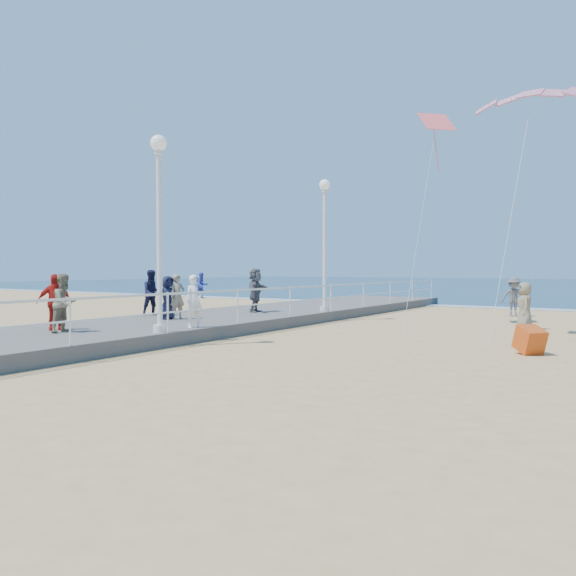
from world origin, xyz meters
The scene contains 19 objects.
ground centered at (0.00, 0.00, 0.00)m, with size 160.00×160.00×0.00m, color tan.
surf_line centered at (0.00, 20.50, 0.03)m, with size 160.00×1.20×0.04m, color white.
boardwalk centered at (-7.50, 0.00, 0.20)m, with size 5.00×44.00×0.40m, color slate.
railing centered at (-5.05, 0.00, 1.25)m, with size 0.05×42.00×0.55m.
lamp_post_mid centered at (-5.35, 0.00, 3.66)m, with size 0.44×0.44×5.32m.
lamp_post_far centered at (-5.35, 9.00, 3.66)m, with size 0.44×0.44×5.32m.
woman_holding_toddler centered at (-5.40, 1.43, 1.17)m, with size 0.56×0.37×1.55m, color white.
toddler_held centered at (-5.25, 1.58, 1.63)m, with size 0.37×0.29×0.77m, color blue.
spectator_1 centered at (-7.52, -1.42, 1.20)m, with size 0.77×0.60×1.59m, color gray.
spectator_3 centered at (-8.26, -1.22, 1.19)m, with size 0.93×0.39×1.58m, color red.
spectator_4 centered at (-7.99, 2.89, 1.14)m, with size 0.73×0.47×1.48m, color #171B34.
spectator_5 centered at (-7.42, 7.11, 1.27)m, with size 1.62×0.51×1.74m, color #555559.
spectator_6 centered at (-7.74, 3.10, 1.17)m, with size 0.56×0.37×1.54m, color gray.
spectator_7 centered at (-9.60, 3.70, 1.24)m, with size 0.82×0.64×1.68m, color #171833.
beach_walker_a centered at (0.59, 15.56, 0.88)m, with size 1.13×0.65×1.76m, color #5B5B60.
beach_walker_c centered at (2.08, 10.03, 0.83)m, with size 0.81×0.53×1.66m, color gray.
box_kite centered at (3.30, 4.09, 0.30)m, with size 0.55×0.55×0.60m, color red.
kite_parafoil centered at (2.72, 6.99, 7.25)m, with size 3.28×0.90×0.30m, color #CC1858, non-canonical shape.
kite_diamond_pink centered at (-1.06, 9.85, 7.59)m, with size 1.19×1.19×0.02m, color #FF5D60.
Camera 1 is at (5.91, -10.75, 2.13)m, focal length 35.00 mm.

